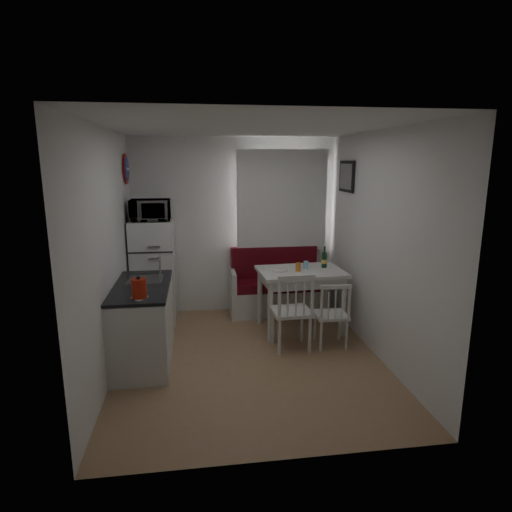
{
  "coord_description": "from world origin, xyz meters",
  "views": [
    {
      "loc": [
        -0.57,
        -4.57,
        2.25
      ],
      "look_at": [
        0.15,
        0.5,
        1.11
      ],
      "focal_mm": 30.0,
      "sensor_mm": 36.0,
      "label": 1
    }
  ],
  "objects_px": {
    "kitchen_counter": "(143,322)",
    "microwave": "(150,210)",
    "dining_table": "(301,277)",
    "chair_left": "(293,304)",
    "chair_right": "(333,308)",
    "fridge": "(154,272)",
    "wine_bottle": "(324,257)",
    "kettle": "(139,288)",
    "bench": "(276,292)"
  },
  "relations": [
    {
      "from": "fridge",
      "to": "microwave",
      "type": "distance_m",
      "value": 0.88
    },
    {
      "from": "chair_left",
      "to": "wine_bottle",
      "type": "height_order",
      "value": "wine_bottle"
    },
    {
      "from": "fridge",
      "to": "wine_bottle",
      "type": "xyz_separation_m",
      "value": [
        2.32,
        -0.49,
        0.25
      ]
    },
    {
      "from": "bench",
      "to": "chair_right",
      "type": "xyz_separation_m",
      "value": [
        0.45,
        -1.36,
        0.19
      ]
    },
    {
      "from": "kitchen_counter",
      "to": "microwave",
      "type": "distance_m",
      "value": 1.66
    },
    {
      "from": "dining_table",
      "to": "fridge",
      "type": "relative_size",
      "value": 0.79
    },
    {
      "from": "chair_left",
      "to": "kettle",
      "type": "distance_m",
      "value": 1.82
    },
    {
      "from": "kitchen_counter",
      "to": "fridge",
      "type": "bearing_deg",
      "value": 89.1
    },
    {
      "from": "chair_left",
      "to": "chair_right",
      "type": "relative_size",
      "value": 1.17
    },
    {
      "from": "kitchen_counter",
      "to": "fridge",
      "type": "xyz_separation_m",
      "value": [
        0.02,
        1.24,
        0.27
      ]
    },
    {
      "from": "fridge",
      "to": "chair_right",
      "type": "bearing_deg",
      "value": -29.35
    },
    {
      "from": "microwave",
      "to": "wine_bottle",
      "type": "distance_m",
      "value": 2.45
    },
    {
      "from": "fridge",
      "to": "bench",
      "type": "bearing_deg",
      "value": 3.62
    },
    {
      "from": "kitchen_counter",
      "to": "chair_right",
      "type": "height_order",
      "value": "kitchen_counter"
    },
    {
      "from": "microwave",
      "to": "wine_bottle",
      "type": "height_order",
      "value": "microwave"
    },
    {
      "from": "dining_table",
      "to": "kettle",
      "type": "xyz_separation_m",
      "value": [
        -1.94,
        -1.19,
        0.28
      ]
    },
    {
      "from": "bench",
      "to": "fridge",
      "type": "distance_m",
      "value": 1.82
    },
    {
      "from": "dining_table",
      "to": "microwave",
      "type": "distance_m",
      "value": 2.22
    },
    {
      "from": "dining_table",
      "to": "wine_bottle",
      "type": "height_order",
      "value": "wine_bottle"
    },
    {
      "from": "bench",
      "to": "kettle",
      "type": "height_order",
      "value": "kettle"
    },
    {
      "from": "chair_right",
      "to": "chair_left",
      "type": "bearing_deg",
      "value": -176.36
    },
    {
      "from": "kitchen_counter",
      "to": "wine_bottle",
      "type": "relative_size",
      "value": 4.53
    },
    {
      "from": "dining_table",
      "to": "chair_left",
      "type": "xyz_separation_m",
      "value": [
        -0.25,
        -0.67,
        -0.14
      ]
    },
    {
      "from": "chair_right",
      "to": "wine_bottle",
      "type": "bearing_deg",
      "value": 84.41
    },
    {
      "from": "microwave",
      "to": "kitchen_counter",
      "type": "bearing_deg",
      "value": -90.94
    },
    {
      "from": "chair_right",
      "to": "fridge",
      "type": "relative_size",
      "value": 0.31
    },
    {
      "from": "microwave",
      "to": "kettle",
      "type": "xyz_separation_m",
      "value": [
        0.03,
        -1.73,
        -0.59
      ]
    },
    {
      "from": "kitchen_counter",
      "to": "microwave",
      "type": "xyz_separation_m",
      "value": [
        0.02,
        1.19,
        1.15
      ]
    },
    {
      "from": "kitchen_counter",
      "to": "wine_bottle",
      "type": "xyz_separation_m",
      "value": [
        2.34,
        0.75,
        0.53
      ]
    },
    {
      "from": "microwave",
      "to": "wine_bottle",
      "type": "xyz_separation_m",
      "value": [
        2.32,
        -0.44,
        -0.62
      ]
    },
    {
      "from": "bench",
      "to": "microwave",
      "type": "bearing_deg",
      "value": -174.78
    },
    {
      "from": "dining_table",
      "to": "kettle",
      "type": "height_order",
      "value": "kettle"
    },
    {
      "from": "dining_table",
      "to": "chair_right",
      "type": "relative_size",
      "value": 2.59
    },
    {
      "from": "fridge",
      "to": "wine_bottle",
      "type": "bearing_deg",
      "value": -12.02
    },
    {
      "from": "chair_left",
      "to": "microwave",
      "type": "relative_size",
      "value": 1.0
    },
    {
      "from": "bench",
      "to": "chair_left",
      "type": "distance_m",
      "value": 1.41
    },
    {
      "from": "microwave",
      "to": "chair_right",
      "type": "bearing_deg",
      "value": -28.37
    },
    {
      "from": "chair_left",
      "to": "fridge",
      "type": "height_order",
      "value": "fridge"
    },
    {
      "from": "bench",
      "to": "wine_bottle",
      "type": "relative_size",
      "value": 4.74
    },
    {
      "from": "fridge",
      "to": "microwave",
      "type": "height_order",
      "value": "microwave"
    },
    {
      "from": "kettle",
      "to": "wine_bottle",
      "type": "height_order",
      "value": "kettle"
    },
    {
      "from": "bench",
      "to": "chair_right",
      "type": "height_order",
      "value": "bench"
    },
    {
      "from": "fridge",
      "to": "wine_bottle",
      "type": "height_order",
      "value": "fridge"
    },
    {
      "from": "kettle",
      "to": "dining_table",
      "type": "bearing_deg",
      "value": 31.38
    },
    {
      "from": "microwave",
      "to": "fridge",
      "type": "bearing_deg",
      "value": 90.0
    },
    {
      "from": "kitchen_counter",
      "to": "chair_left",
      "type": "bearing_deg",
      "value": -0.69
    },
    {
      "from": "kitchen_counter",
      "to": "kettle",
      "type": "relative_size",
      "value": 5.57
    },
    {
      "from": "chair_left",
      "to": "bench",
      "type": "bearing_deg",
      "value": 85.94
    },
    {
      "from": "chair_left",
      "to": "kettle",
      "type": "xyz_separation_m",
      "value": [
        -1.69,
        -0.51,
        0.42
      ]
    },
    {
      "from": "microwave",
      "to": "chair_left",
      "type": "bearing_deg",
      "value": -35.19
    }
  ]
}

